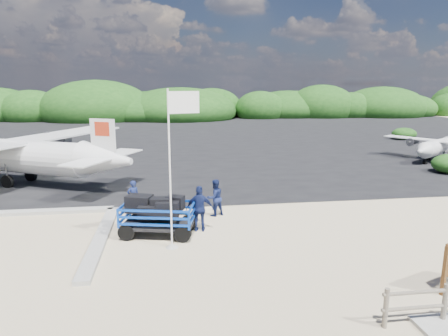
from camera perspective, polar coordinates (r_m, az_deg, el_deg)
The scene contains 10 objects.
ground at distance 14.14m, azimuth 0.51°, elevation -11.53°, with size 160.00×160.00×0.00m, color beige.
asphalt_apron at distance 43.24m, azimuth -5.29°, elevation 4.41°, with size 90.00×50.00×0.04m, color #B2B2B2, non-canonical shape.
vegetation_band at distance 68.09m, azimuth -6.28°, elevation 7.13°, with size 124.00×8.00×4.40m, color #B2B2B2, non-canonical shape.
baggage_cart at distance 15.55m, azimuth -9.32°, elevation -9.45°, with size 2.91×1.66×1.45m, color blue, non-canonical shape.
flagpole at distance 14.40m, azimuth -7.42°, elevation -11.18°, with size 1.10×0.46×5.49m, color white, non-canonical shape.
crew_a at distance 18.10m, azimuth -12.84°, elevation -4.04°, with size 0.54×0.35×1.48m, color #152050.
crew_b at distance 17.30m, azimuth -1.32°, elevation -4.25°, with size 0.78×0.61×1.62m, color #152050.
crew_c at distance 15.51m, azimuth -3.46°, elevation -5.82°, with size 1.06×0.44×1.81m, color #152050.
aircraft_large at distance 44.86m, azimuth 17.56°, elevation 4.18°, with size 16.51×16.51×4.95m, color #B2B2B2, non-canonical shape.
aircraft_small at distance 51.93m, azimuth -22.34°, elevation 4.82°, with size 6.49×6.49×2.34m, color #B2B2B2, non-canonical shape.
Camera 1 is at (-1.89, -12.83, 5.63)m, focal length 32.00 mm.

